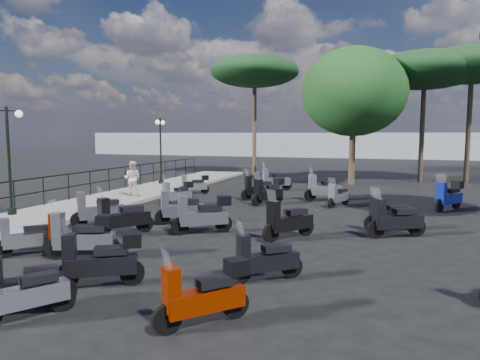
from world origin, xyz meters
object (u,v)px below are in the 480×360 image
(lamp_post_1, at_px, (9,154))
(scooter_14, at_px, (100,261))
(scooter_7, at_px, (80,237))
(scooter_11, at_px, (275,181))
(scooter_15, at_px, (203,215))
(pine_0, at_px, (425,70))
(pine_1, at_px, (472,65))
(scooter_6, at_px, (23,295))
(scooter_0, at_px, (26,285))
(scooter_5, at_px, (194,185))
(scooter_8, at_px, (122,218))
(scooter_27, at_px, (449,196))
(scooter_17, at_px, (268,192))
(scooter_21, at_px, (390,216))
(scooter_10, at_px, (259,189))
(broadleaf_tree, at_px, (354,92))
(scooter_1, at_px, (26,238))
(scooter_2, at_px, (81,239))
(scooter_13, at_px, (204,295))
(scooter_4, at_px, (177,194))
(pine_2, at_px, (255,72))
(scooter_9, at_px, (181,209))
(scooter_19, at_px, (265,260))
(scooter_22, at_px, (323,189))
(lamp_post_2, at_px, (161,147))
(scooter_3, at_px, (99,211))
(scooter_16, at_px, (338,196))
(scooter_20, at_px, (288,222))
(pedestrian_far, at_px, (132,178))

(lamp_post_1, relative_size, scooter_14, 2.40)
(scooter_7, xyz_separation_m, scooter_11, (1.42, 12.91, -0.01))
(scooter_15, distance_m, pine_0, 18.91)
(pine_1, bearing_deg, scooter_6, -113.13)
(scooter_0, height_order, pine_0, pine_0)
(scooter_5, bearing_deg, scooter_6, 157.96)
(scooter_8, bearing_deg, scooter_15, -121.39)
(scooter_15, distance_m, scooter_27, 9.67)
(scooter_17, height_order, scooter_21, scooter_17)
(lamp_post_1, xyz_separation_m, scooter_15, (7.01, 0.09, -1.68))
(scooter_10, bearing_deg, broadleaf_tree, -62.88)
(scooter_8, bearing_deg, scooter_5, -46.51)
(scooter_1, height_order, scooter_2, scooter_2)
(scooter_13, xyz_separation_m, scooter_14, (-2.50, 0.89, 0.03))
(scooter_4, xyz_separation_m, scooter_6, (2.70, -10.51, -0.04))
(pine_1, relative_size, pine_2, 0.96)
(broadleaf_tree, bearing_deg, scooter_21, -80.66)
(lamp_post_1, distance_m, scooter_7, 6.37)
(scooter_7, distance_m, pine_1, 23.71)
(pine_2, bearing_deg, scooter_9, -81.42)
(scooter_7, relative_size, scooter_9, 1.12)
(scooter_19, bearing_deg, scooter_17, -23.84)
(scooter_9, distance_m, scooter_22, 7.28)
(scooter_7, bearing_deg, scooter_11, -22.38)
(lamp_post_2, distance_m, scooter_8, 11.65)
(scooter_4, height_order, pine_0, pine_0)
(broadleaf_tree, xyz_separation_m, pine_0, (3.82, 2.62, 1.37))
(scooter_0, relative_size, pine_1, 0.15)
(scooter_1, height_order, scooter_11, scooter_11)
(scooter_1, relative_size, scooter_14, 0.79)
(scooter_27, bearing_deg, scooter_8, 72.20)
(scooter_4, relative_size, pine_1, 0.17)
(scooter_10, relative_size, scooter_14, 0.94)
(scooter_3, xyz_separation_m, scooter_21, (8.55, 2.27, -0.04))
(scooter_0, distance_m, scooter_10, 12.46)
(scooter_2, xyz_separation_m, scooter_7, (-0.08, 0.07, 0.03))
(scooter_22, distance_m, broadleaf_tree, 8.12)
(scooter_21, bearing_deg, pine_1, -42.26)
(scooter_4, height_order, scooter_22, scooter_22)
(scooter_5, bearing_deg, scooter_16, -137.64)
(scooter_16, height_order, scooter_20, scooter_20)
(scooter_14, distance_m, scooter_17, 10.24)
(scooter_13, xyz_separation_m, scooter_27, (4.85, 11.89, 0.06))
(pine_0, bearing_deg, pedestrian_far, -137.86)
(lamp_post_2, bearing_deg, scooter_22, -23.36)
(scooter_7, distance_m, pine_2, 21.79)
(scooter_16, distance_m, scooter_22, 1.58)
(scooter_8, bearing_deg, pine_0, -84.73)
(scooter_17, height_order, broadleaf_tree, broadleaf_tree)
(scooter_6, height_order, scooter_22, scooter_22)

